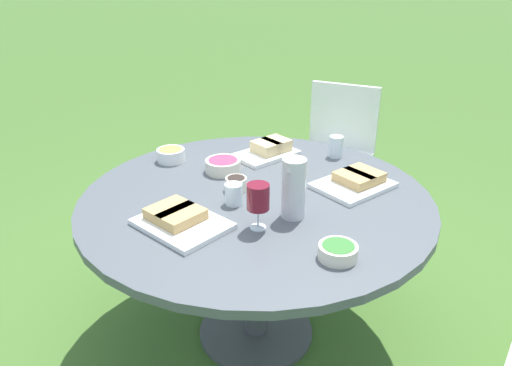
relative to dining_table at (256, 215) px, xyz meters
The scene contains 14 objects.
ground_plane 0.63m from the dining_table, ahead, with size 40.00×40.00×0.00m, color #446B2B.
dining_table is the anchor object (origin of this frame).
chair_near_right 1.25m from the dining_table, behind, with size 0.46×0.48×0.89m.
water_pitcher 0.31m from the dining_table, 69.14° to the left, with size 0.10×0.09×0.24m.
wine_glass 0.34m from the dining_table, 31.60° to the left, with size 0.08×0.08×0.18m.
platter_bread_main 0.39m from the dining_table, 20.15° to the right, with size 0.31×0.37×0.06m.
platter_charcuterie 0.47m from the dining_table, 158.06° to the right, with size 0.35×0.29×0.07m.
platter_sandwich_side 0.46m from the dining_table, 132.33° to the left, with size 0.38×0.34×0.06m.
bowl_fries 0.57m from the dining_table, 102.81° to the right, with size 0.13×0.13×0.06m.
bowl_salad 0.55m from the dining_table, 60.41° to the left, with size 0.13×0.13×0.05m.
bowl_olives 0.16m from the dining_table, 94.28° to the right, with size 0.09×0.09×0.06m.
bowl_dip_red 0.32m from the dining_table, 119.00° to the right, with size 0.16×0.16×0.06m.
cup_water_near 0.18m from the dining_table, 22.40° to the right, with size 0.07×0.07×0.09m.
cup_water_far 0.60m from the dining_table, 168.02° to the left, with size 0.07×0.07×0.11m.
Camera 1 is at (1.60, 0.92, 1.65)m, focal length 35.00 mm.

